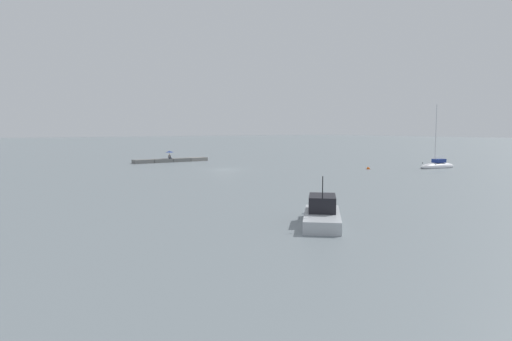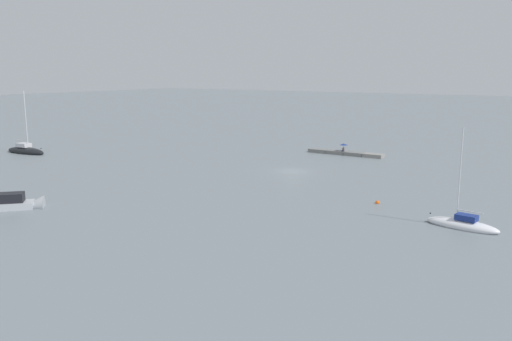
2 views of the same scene
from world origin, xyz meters
TOP-DOWN VIEW (x-y plane):
  - ground_plane at (0.00, 0.00)m, footprint 500.00×500.00m
  - seawall_pier at (-0.00, -17.11)m, footprint 12.70×1.71m
  - person_seated_grey_left at (0.29, -16.98)m, footprint 0.41×0.61m
  - umbrella_open_navy at (0.29, -17.09)m, footprint 1.34×1.34m
  - sailboat_black_far at (44.64, 10.31)m, footprint 8.44×2.91m
  - sailboat_white_outer at (-25.22, 14.78)m, footprint 6.43×2.55m
  - motorboat_grey_near at (13.06, 32.21)m, footprint 5.82×6.00m
  - mooring_buoy_near at (-15.96, 10.53)m, footprint 0.45×0.45m

SIDE VIEW (x-z plane):
  - ground_plane at x=0.00m, z-range 0.00..0.00m
  - mooring_buoy_near at x=-15.96m, z-range -0.15..0.31m
  - seawall_pier at x=0.00m, z-range 0.00..0.58m
  - sailboat_white_outer at x=-25.22m, z-range -4.21..4.83m
  - motorboat_grey_near at x=13.06m, z-range -1.42..2.18m
  - sailboat_black_far at x=44.64m, z-range -4.91..5.72m
  - person_seated_grey_left at x=0.29m, z-range 0.47..1.20m
  - umbrella_open_navy at x=0.29m, z-range 1.05..2.34m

